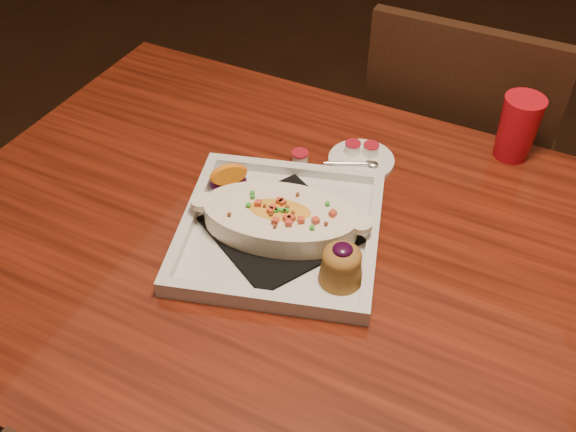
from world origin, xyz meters
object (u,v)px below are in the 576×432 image
at_px(table, 364,312).
at_px(saucer, 360,158).
at_px(chair_far, 453,166).
at_px(plate, 283,226).
at_px(red_tumbler, 518,128).

distance_m(table, saucer, 0.30).
relative_size(chair_far, saucer, 7.55).
distance_m(table, chair_far, 0.65).
distance_m(chair_far, saucer, 0.47).
bearing_deg(saucer, plate, -98.86).
bearing_deg(table, saucer, 114.59).
bearing_deg(plate, red_tumbler, 37.44).
bearing_deg(chair_far, saucer, 72.89).
xyz_separation_m(table, chair_far, (-0.00, 0.63, -0.15)).
bearing_deg(table, plate, 176.84).
xyz_separation_m(table, red_tumbler, (0.13, 0.40, 0.16)).
xyz_separation_m(saucer, red_tumbler, (0.25, 0.15, 0.05)).
bearing_deg(saucer, table, -65.41).
relative_size(saucer, red_tumbler, 0.98).
relative_size(table, red_tumbler, 11.99).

